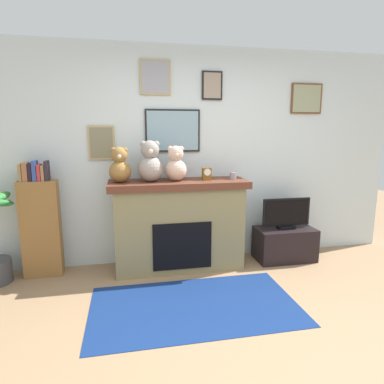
% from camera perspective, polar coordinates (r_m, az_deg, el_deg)
% --- Properties ---
extents(ground_plane, '(12.00, 12.00, 0.00)m').
position_cam_1_polar(ground_plane, '(2.72, 10.84, -25.96)').
color(ground_plane, '#957453').
extents(back_wall, '(5.20, 0.15, 2.60)m').
position_cam_1_polar(back_wall, '(4.12, 0.96, 6.28)').
color(back_wall, silver).
rests_on(back_wall, ground_plane).
extents(fireplace, '(1.59, 0.57, 1.05)m').
position_cam_1_polar(fireplace, '(3.90, -2.33, -5.57)').
color(fireplace, olive).
rests_on(fireplace, ground_plane).
extents(bookshelf, '(0.41, 0.16, 1.31)m').
position_cam_1_polar(bookshelf, '(4.01, -24.82, -5.12)').
color(bookshelf, brown).
rests_on(bookshelf, ground_plane).
extents(tv_stand, '(0.73, 0.40, 0.41)m').
position_cam_1_polar(tv_stand, '(4.37, 15.79, -8.67)').
color(tv_stand, black).
rests_on(tv_stand, ground_plane).
extents(television, '(0.61, 0.14, 0.39)m').
position_cam_1_polar(television, '(4.25, 16.06, -3.68)').
color(television, black).
rests_on(television, tv_stand).
extents(area_rug, '(1.93, 1.09, 0.01)m').
position_cam_1_polar(area_rug, '(3.25, 0.47, -19.12)').
color(area_rug, navy).
rests_on(area_rug, ground_plane).
extents(candle_jar, '(0.08, 0.08, 0.08)m').
position_cam_1_polar(candle_jar, '(3.91, 7.14, 2.82)').
color(candle_jar, gray).
rests_on(candle_jar, fireplace).
extents(mantel_clock, '(0.10, 0.08, 0.14)m').
position_cam_1_polar(mantel_clock, '(3.82, 2.57, 3.19)').
color(mantel_clock, brown).
rests_on(mantel_clock, fireplace).
extents(teddy_bear_grey, '(0.24, 0.24, 0.39)m').
position_cam_1_polar(teddy_bear_grey, '(3.70, -12.42, 4.33)').
color(teddy_bear_grey, olive).
rests_on(teddy_bear_grey, fireplace).
extents(teddy_bear_brown, '(0.29, 0.29, 0.46)m').
position_cam_1_polar(teddy_bear_brown, '(3.71, -7.26, 4.99)').
color(teddy_bear_brown, gray).
rests_on(teddy_bear_brown, fireplace).
extents(teddy_bear_tan, '(0.25, 0.25, 0.40)m').
position_cam_1_polar(teddy_bear_tan, '(3.74, -2.84, 4.69)').
color(teddy_bear_tan, '#CEAC97').
rests_on(teddy_bear_tan, fireplace).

